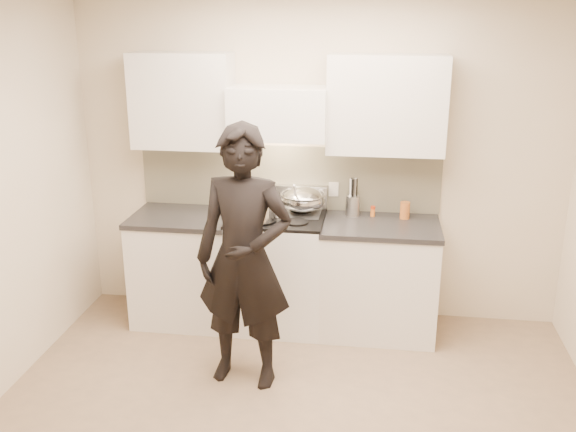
{
  "coord_description": "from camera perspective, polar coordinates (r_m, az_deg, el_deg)",
  "views": [
    {
      "loc": [
        0.47,
        -3.39,
        2.53
      ],
      "look_at": [
        -0.16,
        1.05,
        1.07
      ],
      "focal_mm": 40.0,
      "sensor_mm": 36.0,
      "label": 1
    }
  ],
  "objects": [
    {
      "name": "room_shell",
      "position": [
        3.91,
        0.04,
        4.23
      ],
      "size": [
        4.04,
        3.54,
        2.7
      ],
      "color": "beige",
      "rests_on": "ground"
    },
    {
      "name": "stock_pot",
      "position": [
        4.98,
        -2.57,
        0.7
      ],
      "size": [
        0.39,
        0.28,
        0.18
      ],
      "color": "#BBBBBB",
      "rests_on": "stove"
    },
    {
      "name": "utensil_crock",
      "position": [
        5.22,
        5.78,
        1.07
      ],
      "size": [
        0.12,
        0.12,
        0.31
      ],
      "color": "silver",
      "rests_on": "counter_right"
    },
    {
      "name": "counter_right",
      "position": [
        5.24,
        8.06,
        -5.43
      ],
      "size": [
        0.92,
        0.67,
        0.92
      ],
      "color": "silver",
      "rests_on": "ground"
    },
    {
      "name": "oil_glass",
      "position": [
        5.21,
        10.35,
        0.5
      ],
      "size": [
        0.08,
        0.08,
        0.14
      ],
      "color": "#AF5C24",
      "rests_on": "counter_right"
    },
    {
      "name": "person",
      "position": [
        4.35,
        -3.93,
        -3.79
      ],
      "size": [
        0.72,
        0.52,
        1.84
      ],
      "primitive_type": "imported",
      "rotation": [
        0.0,
        0.0,
        -0.12
      ],
      "color": "black",
      "rests_on": "ground"
    },
    {
      "name": "spice_jar",
      "position": [
        5.23,
        7.54,
        0.43
      ],
      "size": [
        0.04,
        0.04,
        0.09
      ],
      "color": "orange",
      "rests_on": "counter_right"
    },
    {
      "name": "ground_plane",
      "position": [
        4.25,
        0.11,
        -18.47
      ],
      "size": [
        4.0,
        4.0,
        0.0
      ],
      "primitive_type": "plane",
      "color": "#8A6F52"
    },
    {
      "name": "stove",
      "position": [
        5.29,
        -0.98,
        -4.84
      ],
      "size": [
        0.76,
        0.65,
        0.96
      ],
      "color": "white",
      "rests_on": "ground"
    },
    {
      "name": "wok",
      "position": [
        5.17,
        1.36,
        1.48
      ],
      "size": [
        0.37,
        0.46,
        0.3
      ],
      "color": "#BBBBBB",
      "rests_on": "stove"
    },
    {
      "name": "counter_left",
      "position": [
        5.46,
        -9.11,
        -4.47
      ],
      "size": [
        0.82,
        0.67,
        0.92
      ],
      "color": "silver",
      "rests_on": "ground"
    }
  ]
}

